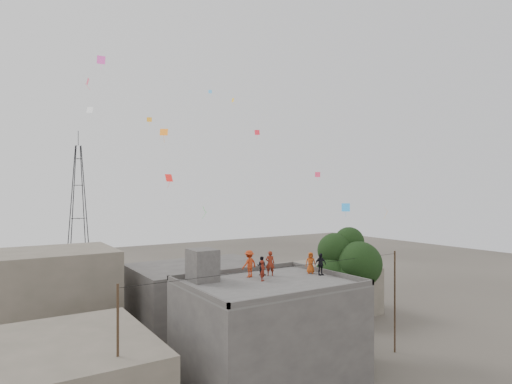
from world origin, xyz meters
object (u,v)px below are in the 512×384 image
Objects in this scene: person_red_adult at (270,263)px; tree at (348,269)px; person_dark_adult at (320,264)px; stair_head_box at (203,265)px; transmission_tower at (78,211)px.

tree is at bearing -155.75° from person_red_adult.
person_dark_adult is at bearing -175.02° from person_red_adult.
tree is 6.18× the size of person_dark_adult.
tree reaches higher than person_red_adult.
tree is 5.52× the size of person_red_adult.
stair_head_box is 4.63m from person_red_adult.
stair_head_box is 10.80m from tree.
person_red_adult is at bearing 169.27° from tree.
stair_head_box is 0.10× the size of transmission_tower.
tree is 3.21m from person_dark_adult.
stair_head_box is at bearing 168.98° from person_dark_adult.
stair_head_box is 1.36× the size of person_dark_adult.
stair_head_box is at bearing -88.77° from transmission_tower.
stair_head_box is 7.92m from person_dark_adult.
tree reaches higher than stair_head_box.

